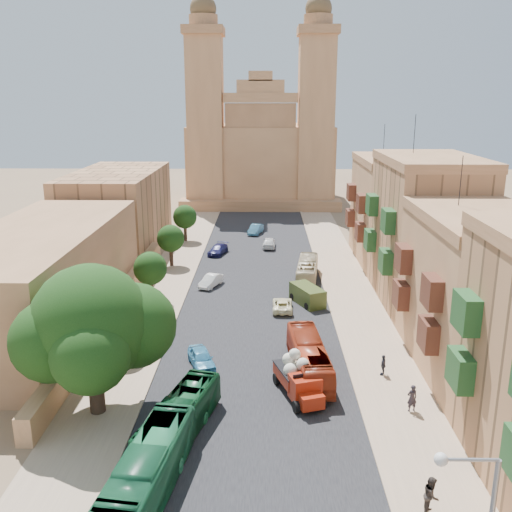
{
  "coord_description": "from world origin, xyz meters",
  "views": [
    {
      "loc": [
        0.88,
        -27.5,
        18.87
      ],
      "look_at": [
        0.0,
        26.0,
        4.0
      ],
      "focal_mm": 40.0,
      "sensor_mm": 36.0,
      "label": 1
    }
  ],
  "objects_px": {
    "church": "(261,151)",
    "pedestrian_b": "(431,495)",
    "pedestrian_c": "(383,365)",
    "street_tree_a": "(119,320)",
    "red_truck": "(299,378)",
    "bus_green_north": "(179,418)",
    "car_blue_a": "(201,358)",
    "car_white_a": "(211,281)",
    "car_white_b": "(269,243)",
    "street_tree_c": "(171,239)",
    "bus_red_east": "(309,358)",
    "bus_cream_east": "(307,270)",
    "pedestrian_a": "(412,398)",
    "car_dkblue": "(218,250)",
    "olive_pickup": "(307,295)",
    "ficus_tree": "(93,328)",
    "street_tree_b": "(150,269)",
    "street_tree_d": "(185,217)",
    "car_cream": "(282,305)",
    "bus_green_south": "(149,471)",
    "car_blue_b": "(256,229)"
  },
  "relations": [
    {
      "from": "street_tree_a",
      "to": "bus_red_east",
      "type": "relative_size",
      "value": 0.48
    },
    {
      "from": "church",
      "to": "pedestrian_c",
      "type": "height_order",
      "value": "church"
    },
    {
      "from": "pedestrian_c",
      "to": "street_tree_a",
      "type": "bearing_deg",
      "value": -79.25
    },
    {
      "from": "car_dkblue",
      "to": "car_white_b",
      "type": "relative_size",
      "value": 1.02
    },
    {
      "from": "bus_green_north",
      "to": "car_dkblue",
      "type": "distance_m",
      "value": 39.82
    },
    {
      "from": "street_tree_c",
      "to": "bus_green_north",
      "type": "relative_size",
      "value": 0.56
    },
    {
      "from": "car_blue_a",
      "to": "car_white_b",
      "type": "bearing_deg",
      "value": 62.59
    },
    {
      "from": "car_dkblue",
      "to": "pedestrian_b",
      "type": "height_order",
      "value": "pedestrian_b"
    },
    {
      "from": "car_dkblue",
      "to": "bus_green_north",
      "type": "bearing_deg",
      "value": -73.59
    },
    {
      "from": "olive_pickup",
      "to": "car_white_a",
      "type": "xyz_separation_m",
      "value": [
        -9.64,
        4.99,
        -0.24
      ]
    },
    {
      "from": "street_tree_c",
      "to": "bus_red_east",
      "type": "height_order",
      "value": "street_tree_c"
    },
    {
      "from": "street_tree_a",
      "to": "bus_green_north",
      "type": "xyz_separation_m",
      "value": [
        6.0,
        -10.66,
        -1.69
      ]
    },
    {
      "from": "bus_green_north",
      "to": "bus_cream_east",
      "type": "relative_size",
      "value": 1.04
    },
    {
      "from": "ficus_tree",
      "to": "street_tree_d",
      "type": "height_order",
      "value": "ficus_tree"
    },
    {
      "from": "church",
      "to": "street_tree_a",
      "type": "distance_m",
      "value": 67.69
    },
    {
      "from": "red_truck",
      "to": "car_white_a",
      "type": "xyz_separation_m",
      "value": [
        -7.83,
        22.43,
        -0.72
      ]
    },
    {
      "from": "ficus_tree",
      "to": "bus_cream_east",
      "type": "distance_m",
      "value": 30.74
    },
    {
      "from": "church",
      "to": "pedestrian_b",
      "type": "height_order",
      "value": "church"
    },
    {
      "from": "bus_green_north",
      "to": "car_white_a",
      "type": "height_order",
      "value": "bus_green_north"
    },
    {
      "from": "street_tree_a",
      "to": "car_white_a",
      "type": "height_order",
      "value": "street_tree_a"
    },
    {
      "from": "street_tree_c",
      "to": "bus_cream_east",
      "type": "xyz_separation_m",
      "value": [
        15.39,
        -5.42,
        -2.09
      ]
    },
    {
      "from": "street_tree_b",
      "to": "car_blue_a",
      "type": "distance_m",
      "value": 15.31
    },
    {
      "from": "car_cream",
      "to": "red_truck",
      "type": "bearing_deg",
      "value": 93.24
    },
    {
      "from": "pedestrian_c",
      "to": "car_cream",
      "type": "bearing_deg",
      "value": -132.74
    },
    {
      "from": "car_blue_b",
      "to": "pedestrian_b",
      "type": "height_order",
      "value": "pedestrian_b"
    },
    {
      "from": "street_tree_b",
      "to": "bus_red_east",
      "type": "height_order",
      "value": "street_tree_b"
    },
    {
      "from": "church",
      "to": "bus_green_south",
      "type": "distance_m",
      "value": 82.78
    },
    {
      "from": "car_white_a",
      "to": "car_blue_b",
      "type": "height_order",
      "value": "car_blue_b"
    },
    {
      "from": "street_tree_d",
      "to": "car_cream",
      "type": "bearing_deg",
      "value": -64.53
    },
    {
      "from": "bus_green_north",
      "to": "street_tree_d",
      "type": "bearing_deg",
      "value": 112.52
    },
    {
      "from": "red_truck",
      "to": "bus_green_north",
      "type": "xyz_separation_m",
      "value": [
        -7.11,
        -4.78,
        -0.12
      ]
    },
    {
      "from": "car_cream",
      "to": "car_blue_b",
      "type": "height_order",
      "value": "car_blue_b"
    },
    {
      "from": "street_tree_d",
      "to": "pedestrian_b",
      "type": "distance_m",
      "value": 55.99
    },
    {
      "from": "car_white_a",
      "to": "car_cream",
      "type": "relative_size",
      "value": 0.94
    },
    {
      "from": "pedestrian_b",
      "to": "car_blue_a",
      "type": "bearing_deg",
      "value": 60.29
    },
    {
      "from": "red_truck",
      "to": "pedestrian_a",
      "type": "relative_size",
      "value": 3.03
    },
    {
      "from": "church",
      "to": "pedestrian_c",
      "type": "relative_size",
      "value": 23.81
    },
    {
      "from": "bus_cream_east",
      "to": "pedestrian_b",
      "type": "bearing_deg",
      "value": 102.36
    },
    {
      "from": "red_truck",
      "to": "bus_green_north",
      "type": "height_order",
      "value": "red_truck"
    },
    {
      "from": "ficus_tree",
      "to": "red_truck",
      "type": "height_order",
      "value": "ficus_tree"
    },
    {
      "from": "pedestrian_c",
      "to": "olive_pickup",
      "type": "bearing_deg",
      "value": -144.16
    },
    {
      "from": "church",
      "to": "red_truck",
      "type": "xyz_separation_m",
      "value": [
        3.11,
        -72.49,
        -8.2
      ]
    },
    {
      "from": "street_tree_a",
      "to": "car_blue_a",
      "type": "distance_m",
      "value": 6.89
    },
    {
      "from": "street_tree_c",
      "to": "bus_green_south",
      "type": "height_order",
      "value": "street_tree_c"
    },
    {
      "from": "car_blue_a",
      "to": "car_dkblue",
      "type": "relative_size",
      "value": 0.92
    },
    {
      "from": "bus_red_east",
      "to": "car_dkblue",
      "type": "xyz_separation_m",
      "value": [
        -9.0,
        31.95,
        -0.66
      ]
    },
    {
      "from": "car_blue_a",
      "to": "bus_cream_east",
      "type": "bearing_deg",
      "value": 46.93
    },
    {
      "from": "bus_green_south",
      "to": "pedestrian_a",
      "type": "xyz_separation_m",
      "value": [
        14.81,
        7.98,
        -0.43
      ]
    },
    {
      "from": "olive_pickup",
      "to": "bus_green_north",
      "type": "xyz_separation_m",
      "value": [
        -8.91,
        -22.22,
        0.36
      ]
    },
    {
      "from": "street_tree_d",
      "to": "car_white_b",
      "type": "xyz_separation_m",
      "value": [
        11.4,
        -3.48,
        -2.64
      ]
    }
  ]
}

